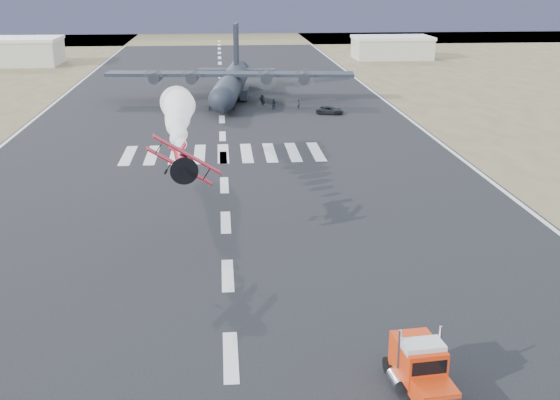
{
  "coord_description": "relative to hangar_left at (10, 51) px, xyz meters",
  "views": [
    {
      "loc": [
        -0.24,
        -37.36,
        22.07
      ],
      "look_at": [
        4.54,
        17.97,
        4.0
      ],
      "focal_mm": 45.0,
      "sensor_mm": 36.0,
      "label": 1
    }
  ],
  "objects": [
    {
      "name": "ground",
      "position": [
        52.0,
        -145.0,
        -3.41
      ],
      "size": [
        500.0,
        500.0,
        0.0
      ],
      "primitive_type": "plane",
      "color": "black",
      "rests_on": "ground"
    },
    {
      "name": "crew_f",
      "position": [
        54.07,
        -65.1,
        -2.61
      ],
      "size": [
        0.62,
        1.52,
        1.6
      ],
      "primitive_type": "imported",
      "rotation": [
        0.0,
        0.0,
        1.48
      ],
      "color": "black",
      "rests_on": "ground"
    },
    {
      "name": "crew_e",
      "position": [
        51.28,
        -65.01,
        -2.48
      ],
      "size": [
        0.65,
        0.96,
        1.85
      ],
      "primitive_type": "imported",
      "rotation": [
        0.0,
        0.0,
        4.61
      ],
      "color": "black",
      "rests_on": "ground"
    },
    {
      "name": "runway_markings",
      "position": [
        52.0,
        -85.0,
        -3.4
      ],
      "size": [
        60.0,
        260.0,
        0.01
      ],
      "primitive_type": null,
      "color": "silver",
      "rests_on": "ground"
    },
    {
      "name": "scrub_far",
      "position": [
        52.0,
        85.0,
        -3.41
      ],
      "size": [
        500.0,
        80.0,
        0.0
      ],
      "primitive_type": "cube",
      "color": "brown",
      "rests_on": "ground"
    },
    {
      "name": "hangar_left",
      "position": [
        0.0,
        0.0,
        0.0
      ],
      "size": [
        24.5,
        14.5,
        6.7
      ],
      "color": "#AEAA9A",
      "rests_on": "ground"
    },
    {
      "name": "crew_d",
      "position": [
        59.06,
        -60.59,
        -2.53
      ],
      "size": [
        1.14,
        1.01,
        1.75
      ],
      "primitive_type": "imported",
      "rotation": [
        0.0,
        0.0,
        0.59
      ],
      "color": "black",
      "rests_on": "ground"
    },
    {
      "name": "transport_aircraft",
      "position": [
        53.89,
        -54.99,
        -0.14
      ],
      "size": [
        43.98,
        36.12,
        12.68
      ],
      "rotation": [
        0.0,
        0.0,
        -0.11
      ],
      "color": "black",
      "rests_on": "ground"
    },
    {
      "name": "aerobatic_biplane",
      "position": [
        48.51,
        -126.58,
        4.0
      ],
      "size": [
        5.42,
        5.68,
        4.67
      ],
      "rotation": [
        0.0,
        0.57,
        0.07
      ],
      "color": "#AB0B1B"
    },
    {
      "name": "smoke_trail",
      "position": [
        47.01,
        -104.38,
        4.18
      ],
      "size": [
        3.98,
        26.7,
        3.97
      ],
      "rotation": [
        0.0,
        0.0,
        0.07
      ],
      "color": "white"
    },
    {
      "name": "support_vehicle",
      "position": [
        69.6,
        -70.07,
        -2.78
      ],
      "size": [
        4.88,
        3.23,
        1.25
      ],
      "primitive_type": "imported",
      "rotation": [
        0.0,
        0.0,
        1.29
      ],
      "color": "black",
      "rests_on": "ground"
    },
    {
      "name": "crew_b",
      "position": [
        60.75,
        -65.22,
        -2.51
      ],
      "size": [
        0.96,
        0.69,
        1.79
      ],
      "primitive_type": "imported",
      "rotation": [
        0.0,
        0.0,
        2.95
      ],
      "color": "black",
      "rests_on": "ground"
    },
    {
      "name": "ridge_seg_d",
      "position": [
        52.0,
        115.0,
        3.09
      ],
      "size": [
        150.0,
        50.0,
        13.0
      ],
      "primitive_type": "cube",
      "color": "gray",
      "rests_on": "ground"
    },
    {
      "name": "crew_c",
      "position": [
        41.96,
        -62.29,
        -2.62
      ],
      "size": [
        0.79,
        1.12,
        1.57
      ],
      "primitive_type": "imported",
      "rotation": [
        0.0,
        0.0,
        4.36
      ],
      "color": "black",
      "rests_on": "ground"
    },
    {
      "name": "crew_a",
      "position": [
        64.99,
        -65.7,
        -2.55
      ],
      "size": [
        0.67,
        0.75,
        1.72
      ],
      "primitive_type": "imported",
      "rotation": [
        0.0,
        0.0,
        1.86
      ],
      "color": "black",
      "rests_on": "ground"
    },
    {
      "name": "ridge_seg_f",
      "position": [
        182.0,
        115.0,
        5.09
      ],
      "size": [
        150.0,
        50.0,
        17.0
      ],
      "primitive_type": "cube",
      "color": "gray",
      "rests_on": "ground"
    },
    {
      "name": "semi_truck",
      "position": [
        62.27,
        -149.75,
        -1.84
      ],
      "size": [
        2.93,
        7.2,
        3.18
      ],
      "rotation": [
        0.0,
        0.0,
        0.1
      ],
      "color": "black",
      "rests_on": "ground"
    },
    {
      "name": "hangar_right",
      "position": [
        98.0,
        5.0,
        -0.4
      ],
      "size": [
        20.5,
        12.5,
        5.9
      ],
      "color": "#AEAA9A",
      "rests_on": "ground"
    },
    {
      "name": "crew_g",
      "position": [
        59.31,
        -61.99,
        -2.51
      ],
      "size": [
        0.79,
        0.84,
        1.8
      ],
      "primitive_type": "imported",
      "rotation": [
        0.0,
        0.0,
        1.05
      ],
      "color": "black",
      "rests_on": "ground"
    },
    {
      "name": "crew_h",
      "position": [
        50.23,
        -65.68,
        -2.53
      ],
      "size": [
        0.96,
        0.72,
        1.76
      ],
      "primitive_type": "imported",
      "rotation": [
        0.0,
        0.0,
        0.25
      ],
      "color": "black",
      "rests_on": "ground"
    },
    {
      "name": "ridge_seg_e",
      "position": [
        117.0,
        115.0,
        4.09
      ],
      "size": [
        150.0,
        50.0,
        15.0
      ],
      "primitive_type": "cube",
      "color": "gray",
      "rests_on": "ground"
    },
    {
      "name": "ridge_seg_c",
      "position": [
        -13.0,
        115.0,
        5.09
      ],
      "size": [
        150.0,
        50.0,
        17.0
      ],
      "primitive_type": "cube",
      "color": "gray",
      "rests_on": "ground"
    }
  ]
}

